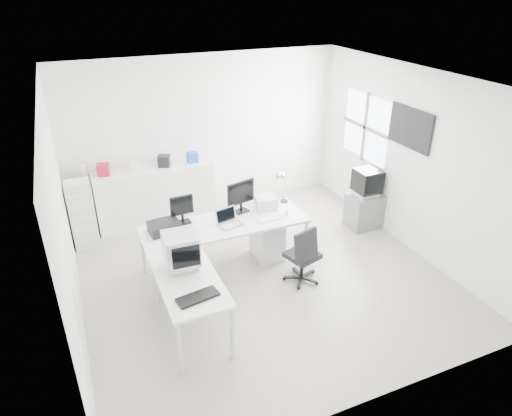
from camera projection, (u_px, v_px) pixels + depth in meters
name	position (u px, v px, depth m)	size (l,w,h in m)	color
floor	(261.00, 274.00, 6.73)	(5.00, 5.00, 0.01)	beige
ceiling	(263.00, 81.00, 5.46)	(5.00, 5.00, 0.01)	white
back_wall	(206.00, 134.00, 8.15)	(5.00, 0.02, 2.80)	silver
left_wall	(62.00, 223.00, 5.22)	(0.02, 5.00, 2.80)	silver
right_wall	(411.00, 161.00, 6.97)	(0.02, 5.00, 2.80)	silver
window	(365.00, 127.00, 7.86)	(0.02, 1.20, 1.10)	white
wall_picture	(410.00, 128.00, 6.82)	(0.04, 0.90, 0.60)	black
main_desk	(226.00, 245.00, 6.73)	(2.40, 0.80, 0.75)	silver
side_desk	(190.00, 304.00, 5.53)	(0.70, 1.40, 0.75)	silver
drawer_pedestal	(267.00, 239.00, 7.05)	(0.40, 0.50, 0.60)	silver
inkjet_printer	(164.00, 227.00, 6.31)	(0.42, 0.32, 0.15)	black
lcd_monitor_small	(182.00, 210.00, 6.48)	(0.34, 0.19, 0.42)	black
lcd_monitor_large	(241.00, 197.00, 6.78)	(0.46, 0.19, 0.48)	black
laptop	(230.00, 218.00, 6.44)	(0.36, 0.37, 0.24)	#B7B7BA
white_keyboard	(270.00, 219.00, 6.66)	(0.37, 0.11, 0.02)	silver
white_mouse	(287.00, 212.00, 6.80)	(0.06, 0.06, 0.06)	silver
laser_printer	(266.00, 202.00, 6.96)	(0.32, 0.27, 0.18)	silver
desk_lamp	(285.00, 188.00, 7.09)	(0.15, 0.15, 0.46)	silver
crt_monitor	(181.00, 252.00, 5.47)	(0.38, 0.38, 0.44)	#B7B7BA
black_keyboard	(198.00, 297.00, 5.03)	(0.47, 0.19, 0.03)	black
office_chair	(303.00, 253.00, 6.40)	(0.53, 0.53, 0.92)	#242729
tv_cabinet	(364.00, 211.00, 7.89)	(0.55, 0.45, 0.60)	slate
crt_tv	(367.00, 183.00, 7.65)	(0.50, 0.48, 0.45)	black
sideboard	(156.00, 195.00, 7.97)	(2.03, 0.51, 1.02)	silver
clutter_box_a	(103.00, 170.00, 7.42)	(0.19, 0.17, 0.19)	#AB182E
clutter_box_b	(134.00, 167.00, 7.61)	(0.14, 0.12, 0.14)	silver
clutter_box_c	(164.00, 161.00, 7.77)	(0.19, 0.17, 0.19)	black
clutter_box_d	(192.00, 157.00, 7.95)	(0.18, 0.15, 0.18)	blue
clutter_bottle	(84.00, 171.00, 7.34)	(0.07, 0.07, 0.22)	silver
filing_cabinet	(82.00, 214.00, 7.26)	(0.38, 0.45, 1.08)	silver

